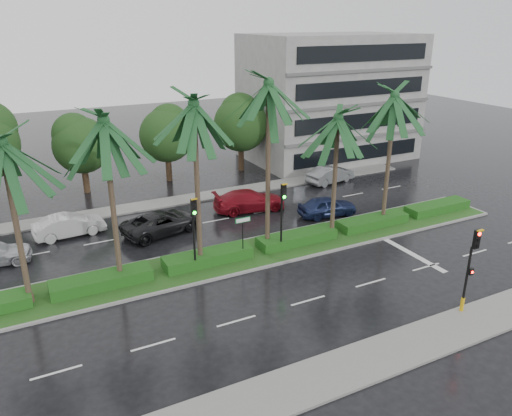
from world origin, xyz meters
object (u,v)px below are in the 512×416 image
signal_median_left (194,224)px  car_blue (327,206)px  car_darkgrey (162,223)px  car_grey (330,174)px  street_sign (243,228)px  car_red (249,200)px  signal_near (470,267)px  car_white (69,225)px

signal_median_left → car_blue: size_ratio=1.03×
car_blue → car_darkgrey: bearing=85.0°
car_blue → car_grey: size_ratio=0.94×
street_sign → car_red: (4.01, 7.26, -1.35)m
street_sign → car_blue: (8.51, 3.73, -1.40)m
car_grey → car_blue: bearing=132.9°
street_sign → car_darkgrey: (-3.00, 6.14, -1.38)m
street_sign → car_grey: size_ratio=0.58×
car_grey → street_sign: bearing=116.7°
car_blue → signal_near: bearing=-179.5°
car_blue → car_white: bearing=81.4°
street_sign → car_blue: size_ratio=0.61×
street_sign → car_blue: bearing=23.7°
car_white → signal_near: bearing=-144.3°
street_sign → car_grey: (13.19, 10.02, -1.38)m
street_sign → car_grey: 16.62m
signal_median_left → car_darkgrey: (-0.00, 6.32, -2.26)m
car_grey → car_darkgrey: bearing=93.0°
signal_median_left → car_blue: (11.51, 3.91, -2.28)m
signal_near → street_sign: size_ratio=1.68×
signal_near → car_darkgrey: bearing=122.0°
signal_median_left → car_blue: bearing=18.8°
signal_median_left → car_white: bearing=122.6°
signal_median_left → car_white: 10.48m
car_darkgrey → car_blue: (11.51, -2.41, -0.02)m
car_blue → car_grey: (4.68, 6.29, 0.02)m
car_white → car_darkgrey: size_ratio=0.84×
signal_near → car_red: (-2.99, 17.13, -1.73)m
street_sign → car_blue: 9.40m
car_red → car_grey: 9.59m
signal_near → car_white: (-15.51, 18.31, -1.77)m
car_grey → car_white: bearing=83.7°
signal_median_left → car_grey: signal_median_left is taller
signal_near → car_red: 17.48m
signal_near → car_white: bearing=130.3°
car_darkgrey → car_blue: size_ratio=1.26×
signal_median_left → car_white: size_ratio=0.98×
street_sign → car_red: 8.41m
signal_near → car_darkgrey: size_ratio=0.82×
car_darkgrey → car_grey: 16.65m
signal_near → signal_median_left: signal_median_left is taller
street_sign → car_red: size_ratio=0.49×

